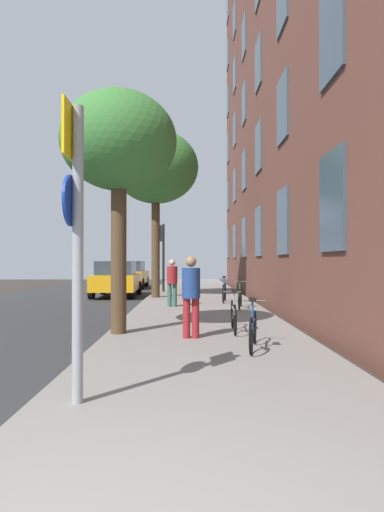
% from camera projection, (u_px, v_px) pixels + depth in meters
% --- Properties ---
extents(ground_plane, '(41.80, 41.80, 0.00)m').
position_uv_depth(ground_plane, '(108.00, 303.00, 16.75)').
color(ground_plane, '#332D28').
extents(road_asphalt, '(7.00, 38.00, 0.01)m').
position_uv_depth(road_asphalt, '(54.00, 303.00, 16.73)').
color(road_asphalt, '#2D2D30').
rests_on(road_asphalt, ground).
extents(sidewalk, '(4.20, 38.00, 0.12)m').
position_uv_depth(sidewalk, '(197.00, 301.00, 16.78)').
color(sidewalk, gray).
rests_on(sidewalk, ground).
extents(building_facade, '(0.56, 27.00, 20.24)m').
position_uv_depth(building_facade, '(265.00, 39.00, 16.41)').
color(building_facade, brown).
rests_on(building_facade, ground).
extents(sign_post, '(0.15, 0.60, 3.24)m').
position_uv_depth(sign_post, '(76.00, 227.00, 4.67)').
color(sign_post, gray).
rests_on(sign_post, sidewalk).
extents(traffic_light, '(0.43, 0.24, 3.34)m').
position_uv_depth(traffic_light, '(161.00, 245.00, 21.29)').
color(traffic_light, black).
rests_on(traffic_light, sidewalk).
extents(tree_near, '(2.47, 2.47, 5.13)m').
position_uv_depth(tree_near, '(119.00, 144.00, 9.14)').
color(tree_near, '#4C3823').
rests_on(tree_near, sidewalk).
extents(tree_far, '(3.58, 3.58, 6.98)m').
position_uv_depth(tree_far, '(156.00, 168.00, 18.03)').
color(tree_far, '#4C3823').
rests_on(tree_far, sidewalk).
extents(bicycle_0, '(0.50, 1.56, 0.90)m').
position_uv_depth(bicycle_0, '(253.00, 329.00, 7.48)').
color(bicycle_0, black).
rests_on(bicycle_0, sidewalk).
extents(bicycle_1, '(0.42, 1.65, 0.93)m').
position_uv_depth(bicycle_1, '(234.00, 315.00, 9.33)').
color(bicycle_1, black).
rests_on(bicycle_1, sidewalk).
extents(bicycle_2, '(0.46, 1.67, 0.95)m').
position_uv_depth(bicycle_2, '(240.00, 297.00, 13.90)').
color(bicycle_2, black).
rests_on(bicycle_2, sidewalk).
extents(bicycle_3, '(0.43, 1.67, 0.97)m').
position_uv_depth(bicycle_3, '(224.00, 292.00, 15.91)').
color(bicycle_3, black).
rests_on(bicycle_3, sidewalk).
extents(pedestrian_0, '(0.51, 0.51, 1.63)m').
position_uv_depth(pedestrian_0, '(191.00, 291.00, 8.54)').
color(pedestrian_0, maroon).
rests_on(pedestrian_0, sidewalk).
extents(pedestrian_1, '(0.50, 0.50, 1.58)m').
position_uv_depth(pedestrian_1, '(172.00, 280.00, 14.38)').
color(pedestrian_1, '#33594C').
rests_on(pedestrian_1, sidewalk).
extents(car_0, '(2.02, 4.01, 1.62)m').
position_uv_depth(car_0, '(117.00, 278.00, 19.56)').
color(car_0, orange).
rests_on(car_0, road_asphalt).
extents(car_1, '(1.94, 4.27, 1.62)m').
position_uv_depth(car_1, '(130.00, 274.00, 25.69)').
color(car_1, orange).
rests_on(car_1, road_asphalt).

